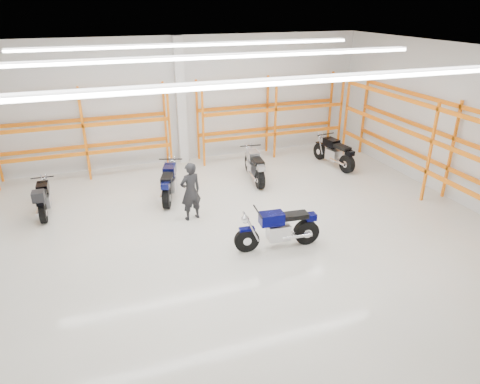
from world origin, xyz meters
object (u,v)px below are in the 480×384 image
object	(u,v)px
motorcycle_back_d	(335,153)
standing_man	(191,191)
motorcycle_back_a	(43,199)
structural_column	(181,102)
motorcycle_back_b	(169,183)
motorcycle_main	(281,229)
motorcycle_back_c	(255,167)

from	to	relation	value
motorcycle_back_d	standing_man	size ratio (longest dim) A/B	1.33
motorcycle_back_a	motorcycle_back_d	distance (m)	9.77
motorcycle_back_a	structural_column	world-z (taller)	structural_column
motorcycle_back_b	structural_column	bearing A→B (deg)	70.11
motorcycle_main	motorcycle_back_a	size ratio (longest dim) A/B	1.11
motorcycle_main	motorcycle_back_c	size ratio (longest dim) A/B	1.00
motorcycle_back_b	motorcycle_back_c	size ratio (longest dim) A/B	0.98
motorcycle_main	structural_column	xyz separation A→B (m)	(-0.91, 6.87, 1.75)
motorcycle_main	standing_man	distance (m)	2.81
motorcycle_back_d	standing_man	xyz separation A→B (m)	(-5.88, -2.28, 0.32)
motorcycle_back_c	standing_man	size ratio (longest dim) A/B	1.31
motorcycle_back_a	motorcycle_back_c	xyz separation A→B (m)	(6.51, 0.38, 0.02)
structural_column	motorcycle_back_b	bearing A→B (deg)	-109.89
standing_man	structural_column	xyz separation A→B (m)	(0.82, 4.68, 1.42)
motorcycle_back_d	standing_man	bearing A→B (deg)	-158.79
motorcycle_back_c	motorcycle_main	bearing A→B (deg)	-102.44
motorcycle_main	motorcycle_back_c	xyz separation A→B (m)	(0.92, 4.18, 0.00)
motorcycle_main	motorcycle_back_d	world-z (taller)	motorcycle_back_d
standing_man	structural_column	world-z (taller)	structural_column
motorcycle_back_b	motorcycle_back_d	size ratio (longest dim) A/B	0.96
motorcycle_back_b	motorcycle_back_c	world-z (taller)	motorcycle_back_b
motorcycle_back_a	motorcycle_back_c	distance (m)	6.53
motorcycle_main	motorcycle_back_b	world-z (taller)	motorcycle_back_b
motorcycle_main	motorcycle_back_d	bearing A→B (deg)	47.09
motorcycle_back_c	standing_man	xyz separation A→B (m)	(-2.65, -1.99, 0.33)
motorcycle_back_a	motorcycle_back_b	size ratio (longest dim) A/B	0.92
motorcycle_back_c	motorcycle_back_d	bearing A→B (deg)	5.11
motorcycle_back_c	motorcycle_back_a	bearing A→B (deg)	-176.62
motorcycle_back_b	motorcycle_back_d	world-z (taller)	motorcycle_back_d
motorcycle_back_c	motorcycle_back_b	bearing A→B (deg)	-171.40
motorcycle_back_b	motorcycle_back_d	xyz separation A→B (m)	(6.20, 0.74, 0.01)
motorcycle_back_d	structural_column	bearing A→B (deg)	154.64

